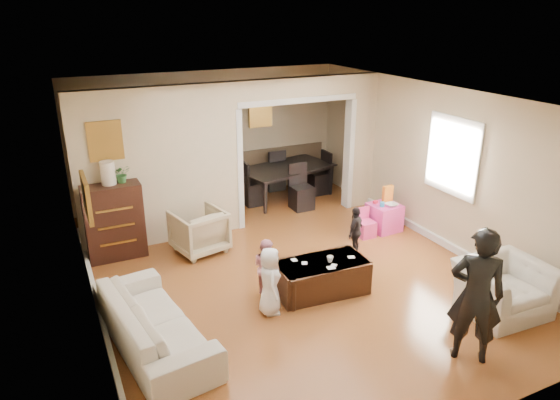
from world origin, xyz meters
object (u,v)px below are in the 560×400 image
table_lamp (108,173)px  child_kneel_b (266,267)px  armchair_back (199,231)px  dining_table (287,183)px  dresser (114,221)px  coffee_table (321,277)px  child_toddler (355,231)px  play_table (384,217)px  sofa (153,322)px  child_kneel_a (270,281)px  coffee_cup (330,259)px  armchair_front (503,288)px  cyan_cup (382,204)px  adult_person (476,295)px

table_lamp → child_kneel_b: 2.85m
armchair_back → dining_table: bearing=-158.7°
dresser → coffee_table: 3.39m
dresser → child_toddler: (3.43, -1.63, -0.19)m
dresser → play_table: bearing=-13.0°
sofa → table_lamp: bearing=-7.3°
child_kneel_a → table_lamp: bearing=46.3°
child_toddler → coffee_cup: bearing=5.3°
dresser → play_table: dresser is taller
armchair_back → child_kneel_b: size_ratio=0.95×
armchair_front → dresser: size_ratio=0.86×
play_table → coffee_cup: bearing=-144.4°
armchair_front → coffee_table: armchair_front is taller
armchair_front → child_kneel_a: size_ratio=1.14×
dresser → coffee_cup: dresser is taller
dresser → child_kneel_a: (1.53, -2.53, -0.15)m
play_table → armchair_back: bearing=169.4°
armchair_front → play_table: 2.80m
child_kneel_a → child_toddler: (1.90, 0.90, -0.04)m
coffee_table → cyan_cup: 2.38m
armchair_back → child_kneel_b: 1.72m
cyan_cup → coffee_cup: bearing=-144.0°
child_kneel_a → child_toddler: child_kneel_a is taller
armchair_back → coffee_table: bearing=107.8°
sofa → cyan_cup: size_ratio=26.55×
dresser → adult_person: size_ratio=0.75×
coffee_table → cyan_cup: cyan_cup is taller
play_table → adult_person: 3.58m
armchair_front → dining_table: bearing=100.0°
play_table → child_kneel_a: size_ratio=0.55×
coffee_cup → adult_person: bearing=-69.9°
adult_person → cyan_cup: bearing=-70.0°
adult_person → child_toddler: 2.73m
armchair_back → coffee_cup: bearing=109.3°
dresser → play_table: (4.45, -1.02, -0.36)m
child_kneel_b → armchair_front: bearing=-138.8°
coffee_cup → play_table: 2.44m
play_table → coffee_table: bearing=-146.7°
armchair_front → dining_table: armchair_front is taller
table_lamp → play_table: 4.71m
cyan_cup → child_toddler: 1.08m
coffee_table → sofa: bearing=-175.3°
dresser → dining_table: 3.80m
dresser → child_toddler: size_ratio=1.46×
armchair_front → dining_table: 5.01m
cyan_cup → adult_person: adult_person is taller
dresser → cyan_cup: bearing=-13.9°
sofa → dresser: (-0.03, 2.58, 0.29)m
armchair_front → child_kneel_a: 3.01m
table_lamp → child_toddler: (3.43, -1.63, -0.97)m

